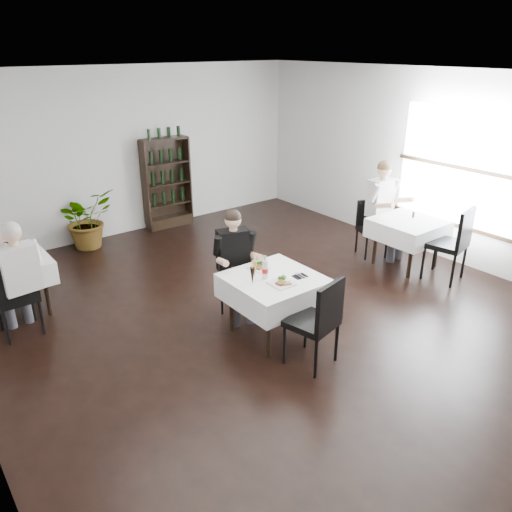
% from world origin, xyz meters
% --- Properties ---
extents(room_shell, '(9.00, 9.00, 9.00)m').
position_xyz_m(room_shell, '(0.00, 0.00, 1.50)').
color(room_shell, black).
rests_on(room_shell, ground).
extents(window_right, '(0.06, 2.30, 1.85)m').
position_xyz_m(window_right, '(3.48, 0.00, 1.50)').
color(window_right, white).
rests_on(window_right, room_shell).
extents(wine_shelf, '(0.90, 0.28, 1.75)m').
position_xyz_m(wine_shelf, '(0.60, 4.31, 0.85)').
color(wine_shelf, black).
rests_on(wine_shelf, ground).
extents(main_table, '(1.03, 1.03, 0.77)m').
position_xyz_m(main_table, '(-0.30, 0.00, 0.62)').
color(main_table, black).
rests_on(main_table, ground).
extents(left_table, '(0.98, 0.98, 0.77)m').
position_xyz_m(left_table, '(-2.70, 2.50, 0.62)').
color(left_table, black).
rests_on(left_table, ground).
extents(right_table, '(0.98, 0.98, 0.77)m').
position_xyz_m(right_table, '(2.70, 0.30, 0.62)').
color(right_table, black).
rests_on(right_table, ground).
extents(potted_tree, '(1.14, 1.07, 1.02)m').
position_xyz_m(potted_tree, '(-1.06, 4.20, 0.51)').
color(potted_tree, '#275D20').
rests_on(potted_tree, ground).
extents(main_chair_far, '(0.48, 0.48, 0.87)m').
position_xyz_m(main_chair_far, '(-0.39, 0.63, 0.50)').
color(main_chair_far, black).
rests_on(main_chair_far, ground).
extents(main_chair_near, '(0.58, 0.58, 1.06)m').
position_xyz_m(main_chair_near, '(-0.34, -0.81, 0.60)').
color(main_chair_near, black).
rests_on(main_chair_near, ground).
extents(left_chair_far, '(0.48, 0.48, 0.97)m').
position_xyz_m(left_chair_far, '(-2.63, 3.18, 0.55)').
color(left_chair_far, black).
rests_on(left_chair_far, ground).
extents(left_chair_near, '(0.47, 0.47, 1.02)m').
position_xyz_m(left_chair_near, '(-2.77, 1.83, 0.58)').
color(left_chair_near, black).
rests_on(left_chair_near, ground).
extents(right_chair_far, '(0.55, 0.55, 0.92)m').
position_xyz_m(right_chair_far, '(2.63, 0.99, 0.53)').
color(right_chair_far, black).
rests_on(right_chair_far, ground).
extents(right_chair_near, '(0.62, 0.63, 1.15)m').
position_xyz_m(right_chair_near, '(2.78, -0.45, 0.65)').
color(right_chair_near, black).
rests_on(right_chair_near, ground).
extents(diner_main, '(0.60, 0.64, 1.44)m').
position_xyz_m(diner_main, '(-0.39, 0.66, 0.84)').
color(diner_main, '#3B3B42').
rests_on(diner_main, ground).
extents(diner_left_near, '(0.59, 0.60, 1.49)m').
position_xyz_m(diner_left_near, '(-2.71, 1.83, 0.87)').
color(diner_left_near, '#3B3B42').
rests_on(diner_left_near, ground).
extents(diner_right_far, '(0.60, 0.59, 1.60)m').
position_xyz_m(diner_right_far, '(2.74, 0.83, 0.93)').
color(diner_right_far, '#3B3B42').
rests_on(diner_right_far, ground).
extents(plate_far, '(0.29, 0.29, 0.08)m').
position_xyz_m(plate_far, '(-0.27, 0.30, 0.79)').
color(plate_far, white).
rests_on(plate_far, main_table).
extents(plate_near, '(0.26, 0.26, 0.08)m').
position_xyz_m(plate_near, '(-0.34, -0.20, 0.79)').
color(plate_near, white).
rests_on(plate_near, main_table).
extents(pilsner_dark, '(0.06, 0.06, 0.26)m').
position_xyz_m(pilsner_dark, '(-0.61, 0.00, 0.88)').
color(pilsner_dark, black).
rests_on(pilsner_dark, main_table).
extents(pilsner_lager, '(0.06, 0.06, 0.26)m').
position_xyz_m(pilsner_lager, '(-0.48, 0.14, 0.88)').
color(pilsner_lager, gold).
rests_on(pilsner_lager, main_table).
extents(coke_bottle, '(0.07, 0.07, 0.29)m').
position_xyz_m(coke_bottle, '(-0.40, 0.04, 0.89)').
color(coke_bottle, silver).
rests_on(coke_bottle, main_table).
extents(napkin_cutlery, '(0.17, 0.18, 0.02)m').
position_xyz_m(napkin_cutlery, '(-0.04, -0.18, 0.78)').
color(napkin_cutlery, black).
rests_on(napkin_cutlery, main_table).
extents(pepper_mill, '(0.05, 0.05, 0.09)m').
position_xyz_m(pepper_mill, '(2.86, 0.34, 0.82)').
color(pepper_mill, black).
rests_on(pepper_mill, right_table).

